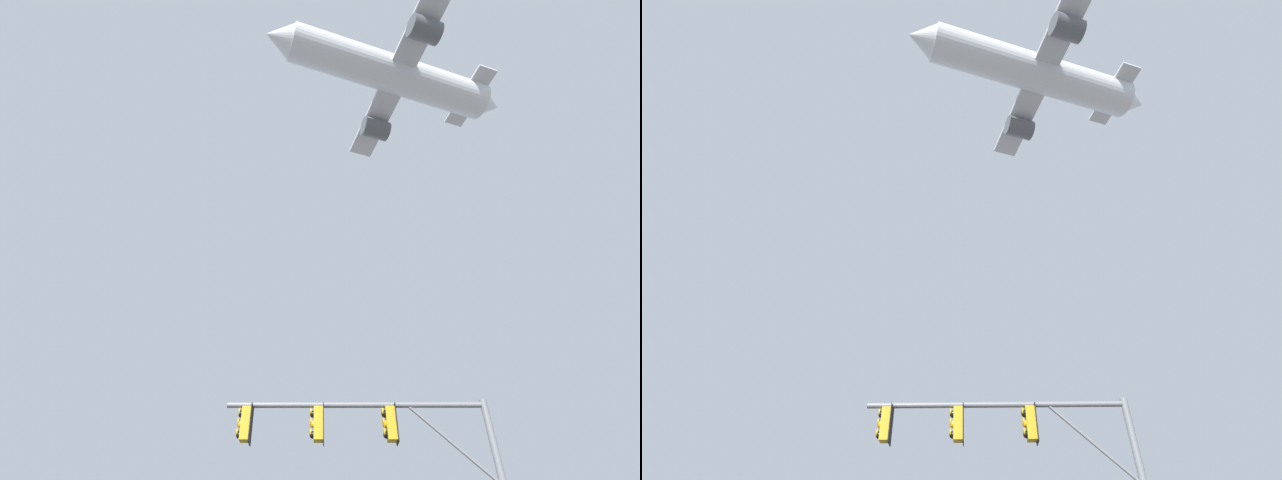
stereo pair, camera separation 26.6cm
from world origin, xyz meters
TOP-DOWN VIEW (x-y plane):
  - signal_pole_near at (2.71, 8.17)m, footprint 7.42×0.81m
  - airplane at (9.00, 18.24)m, footprint 26.39×20.38m

SIDE VIEW (x-z plane):
  - signal_pole_near at x=2.71m, z-range 1.80..8.19m
  - airplane at x=9.00m, z-range 41.13..48.36m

